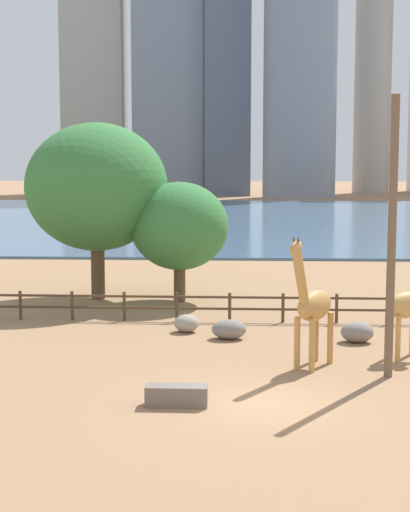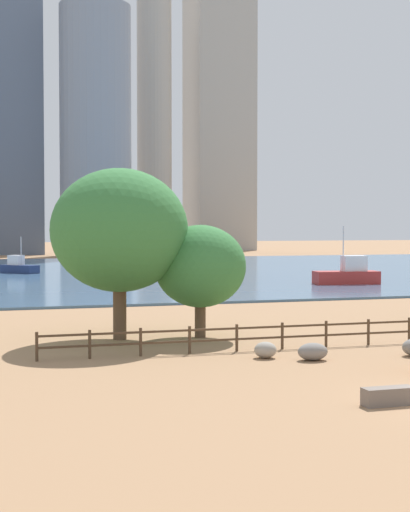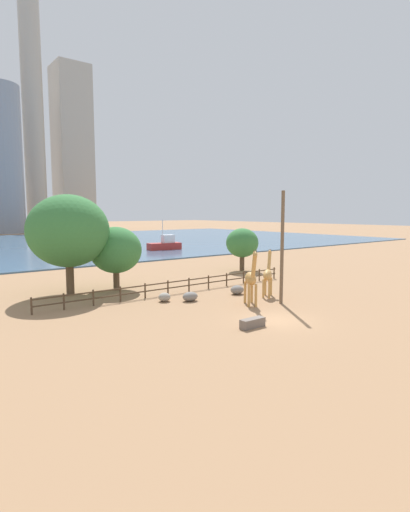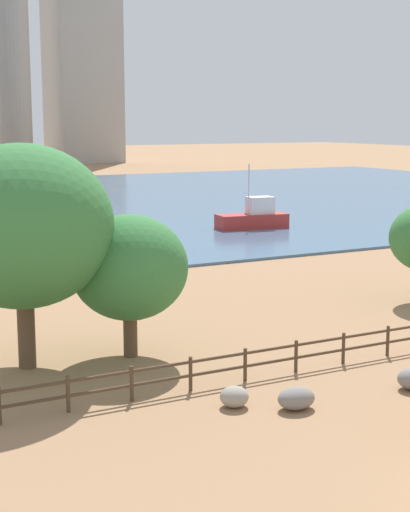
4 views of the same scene
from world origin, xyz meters
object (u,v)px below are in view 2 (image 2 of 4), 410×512
Objects in this scene: tree_right_tall at (200,266)px; boulder_near_fence at (313,352)px; tree_left_large at (119,230)px; boulder_small at (265,350)px; boat_sailboat at (19,267)px; boat_ferry at (348,274)px; feeding_trough at (388,396)px.

boulder_near_fence is at bearing -72.29° from tree_right_tall.
boulder_near_fence is at bearing -52.21° from tree_left_large.
boat_sailboat is at bearing 95.60° from boulder_small.
boulder_small is at bearing 65.12° from boat_ferry.
tree_right_tall is 0.91× the size of boat_ferry.
tree_right_tall is 59.48m from boat_sailboat.
boulder_small is 9.98m from feeding_trough.
boulder_small is 0.11× the size of tree_left_large.
boulder_small reaches higher than feeding_trough.
boulder_near_fence is 8.88m from feeding_trough.
boulder_near_fence is 68.10m from boat_sailboat.
boat_sailboat is (-6.51, 66.40, 0.59)m from boulder_small.
tree_left_large is 1.49× the size of tree_right_tall.
tree_right_tall is (-1.37, 17.23, 3.53)m from feeding_trough.
boat_sailboat is (-8.30, 67.59, 0.57)m from boulder_near_fence.
boat_sailboat is (-30.41, 28.50, -0.21)m from boat_ferry.
boulder_small is 0.15× the size of boat_ferry.
tree_right_tall is at bearing 94.56° from feeding_trough.
boulder_near_fence is 0.28× the size of boat_sailboat.
tree_left_large is 1.35× the size of boat_ferry.
boulder_small is at bearing -56.42° from tree_left_large.
boat_sailboat reaches higher than boulder_near_fence.
tree_right_tall is at bearing -35.60° from boat_sailboat.
boat_ferry is at bearing 60.51° from boulder_near_fence.
boulder_small is at bearing -82.91° from tree_right_tall.
tree_left_large is at bearing 172.55° from tree_right_tall.
tree_left_large is at bearing -39.73° from boat_sailboat.
feeding_trough is 0.30× the size of tree_right_tall.
boat_sailboat reaches higher than boulder_small.
boulder_near_fence is 0.15× the size of tree_left_large.
boat_ferry is (23.90, 37.90, 0.80)m from boulder_small.
tree_right_tall is (4.29, -0.56, -1.94)m from tree_left_large.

